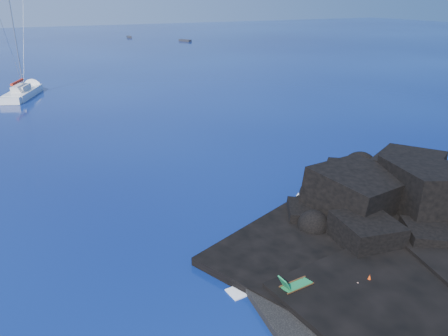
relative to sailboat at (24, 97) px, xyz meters
The scene contains 11 objects.
ground 52.59m from the sailboat, 83.47° to the right, with size 400.00×400.00×0.00m, color #030738.
headland 52.78m from the sailboat, 68.93° to the right, with size 24.00×24.00×3.60m, color black, non-canonical shape.
beach 52.80m from the sailboat, 78.56° to the right, with size 8.50×6.00×0.70m, color black.
surf_foam 48.51m from the sailboat, 76.92° to the right, with size 10.00×8.00×0.06m, color white, non-canonical shape.
sailboat is the anchor object (origin of this frame).
deck_chair 51.67m from the sailboat, 80.72° to the right, with size 1.56×0.68×1.08m, color #1A773E, non-canonical shape.
towel 53.22m from the sailboat, 78.63° to the right, with size 1.88×0.89×0.05m, color silver.
sunbather 53.22m from the sailboat, 78.63° to the right, with size 1.79×0.45×0.25m, color tan, non-canonical shape.
marker_cone 53.33m from the sailboat, 77.44° to the right, with size 0.33×0.33×0.50m, color #F1420C.
distant_boat_a 87.64m from the sailboat, 65.84° to the left, with size 1.24×3.98×0.53m, color #2A292F.
distant_boat_b 77.15m from the sailboat, 51.98° to the left, with size 1.30×4.17×0.56m, color #242429.
Camera 1 is at (-7.72, -11.72, 12.67)m, focal length 35.00 mm.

